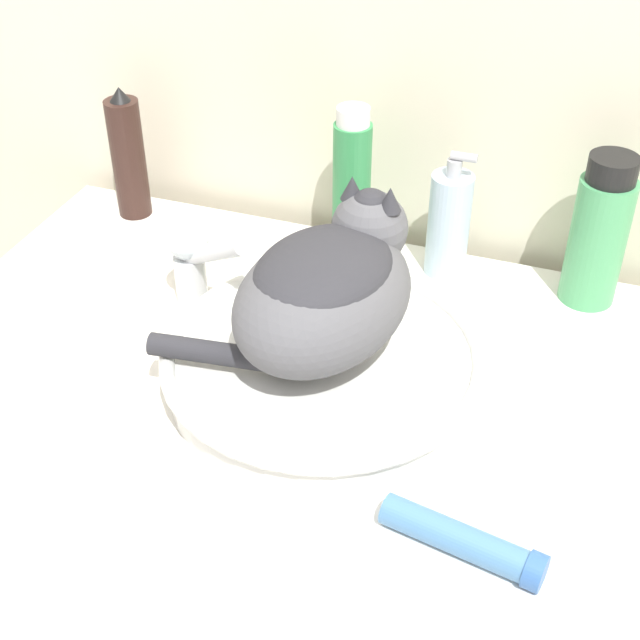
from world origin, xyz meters
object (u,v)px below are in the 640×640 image
object	(u,v)px
cat	(327,287)
soap_pump_bottle	(449,223)
mouthwash_bottle	(599,233)
hairspray_can_black	(128,157)
shampoo_bottle_tall	(352,186)
cream_tube	(464,541)
faucet	(193,255)

from	to	relation	value
cat	soap_pump_bottle	bearing A→B (deg)	-2.25
cat	mouthwash_bottle	bearing A→B (deg)	-30.87
cat	mouthwash_bottle	world-z (taller)	cat
cat	hairspray_can_black	xyz separation A→B (m)	(-0.43, 0.29, -0.04)
hairspray_can_black	mouthwash_bottle	distance (m)	0.72
shampoo_bottle_tall	hairspray_can_black	bearing A→B (deg)	180.00
hairspray_can_black	shampoo_bottle_tall	size ratio (longest dim) A/B	0.91
cat	soap_pump_bottle	world-z (taller)	cat
soap_pump_bottle	cream_tube	xyz separation A→B (m)	(0.14, -0.50, -0.06)
soap_pump_bottle	mouthwash_bottle	size ratio (longest dim) A/B	0.88
faucet	hairspray_can_black	distance (m)	0.29
faucet	cream_tube	distance (m)	0.54
faucet	mouthwash_bottle	xyz separation A→B (m)	(0.51, 0.20, 0.02)
faucet	soap_pump_bottle	size ratio (longest dim) A/B	0.79
mouthwash_bottle	faucet	bearing A→B (deg)	-158.28
mouthwash_bottle	cream_tube	world-z (taller)	mouthwash_bottle
hairspray_can_black	cream_tube	xyz separation A→B (m)	(0.65, -0.50, -0.08)
shampoo_bottle_tall	cream_tube	distance (m)	0.58
mouthwash_bottle	hairspray_can_black	bearing A→B (deg)	-180.00
mouthwash_bottle	cream_tube	size ratio (longest dim) A/B	1.25
hairspray_can_black	shampoo_bottle_tall	xyz separation A→B (m)	(0.37, 0.00, 0.01)
cat	shampoo_bottle_tall	size ratio (longest dim) A/B	1.33
mouthwash_bottle	cream_tube	xyz separation A→B (m)	(-0.07, -0.50, -0.09)
faucet	mouthwash_bottle	bearing A→B (deg)	46.02
soap_pump_bottle	shampoo_bottle_tall	world-z (taller)	shampoo_bottle_tall
faucet	soap_pump_bottle	distance (m)	0.37
soap_pump_bottle	mouthwash_bottle	distance (m)	0.21
soap_pump_bottle	cream_tube	distance (m)	0.52
cream_tube	soap_pump_bottle	bearing A→B (deg)	105.12
cream_tube	hairspray_can_black	bearing A→B (deg)	142.40
faucet	cream_tube	bearing A→B (deg)	-9.75
soap_pump_bottle	shampoo_bottle_tall	size ratio (longest dim) A/B	0.82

